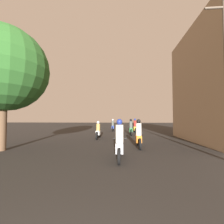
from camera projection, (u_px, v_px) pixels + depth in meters
motorcycle_silver at (120, 143)px, 6.11m from camera, size 0.60×1.94×1.66m
motorcycle_orange at (139, 136)px, 8.63m from camera, size 0.60×1.92×1.63m
motorcycle_white at (98, 131)px, 12.47m from camera, size 0.60×1.99×1.47m
motorcycle_green at (131, 129)px, 15.01m from camera, size 0.60×2.03×1.63m
motorcycle_yellow at (135, 127)px, 17.23m from camera, size 0.60×2.13×1.67m
motorcycle_blue at (113, 126)px, 20.08m from camera, size 0.60×2.05×1.60m
street_tree at (5, 69)px, 7.98m from camera, size 4.50×4.50×6.57m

